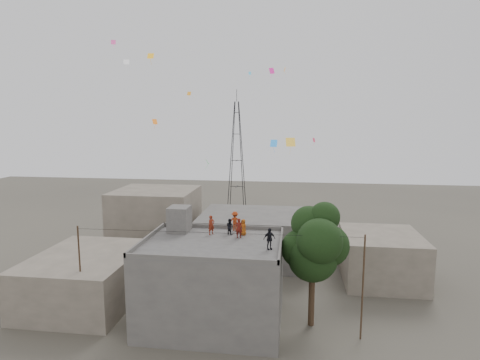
# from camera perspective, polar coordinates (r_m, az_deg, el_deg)

# --- Properties ---
(ground) EXTENTS (140.00, 140.00, 0.00)m
(ground) POSITION_cam_1_polar(r_m,az_deg,el_deg) (31.75, -3.83, -19.44)
(ground) COLOR #49453C
(ground) RESTS_ON ground
(main_building) EXTENTS (10.00, 8.00, 6.10)m
(main_building) POSITION_cam_1_polar(r_m,az_deg,el_deg) (30.44, -3.89, -14.36)
(main_building) COLOR #54514E
(main_building) RESTS_ON ground
(parapet) EXTENTS (10.00, 8.00, 0.30)m
(parapet) POSITION_cam_1_polar(r_m,az_deg,el_deg) (29.35, -3.95, -8.59)
(parapet) COLOR #54514E
(parapet) RESTS_ON main_building
(stair_head_box) EXTENTS (1.60, 1.80, 2.00)m
(stair_head_box) POSITION_cam_1_polar(r_m,az_deg,el_deg) (32.32, -8.62, -5.51)
(stair_head_box) COLOR #54514E
(stair_head_box) RESTS_ON main_building
(neighbor_west) EXTENTS (8.00, 10.00, 4.00)m
(neighbor_west) POSITION_cam_1_polar(r_m,az_deg,el_deg) (36.25, -20.94, -12.88)
(neighbor_west) COLOR #685F52
(neighbor_west) RESTS_ON ground
(neighbor_north) EXTENTS (12.00, 9.00, 5.00)m
(neighbor_north) POSITION_cam_1_polar(r_m,az_deg,el_deg) (43.43, 2.50, -8.07)
(neighbor_north) COLOR #54514E
(neighbor_north) RESTS_ON ground
(neighbor_northwest) EXTENTS (9.00, 8.00, 7.00)m
(neighbor_northwest) POSITION_cam_1_polar(r_m,az_deg,el_deg) (47.61, -11.87, -5.52)
(neighbor_northwest) COLOR #685F52
(neighbor_northwest) RESTS_ON ground
(neighbor_east) EXTENTS (7.00, 8.00, 4.40)m
(neighbor_east) POSITION_cam_1_polar(r_m,az_deg,el_deg) (40.39, 19.43, -10.29)
(neighbor_east) COLOR #685F52
(neighbor_east) RESTS_ON ground
(tree) EXTENTS (4.90, 4.60, 9.10)m
(tree) POSITION_cam_1_polar(r_m,az_deg,el_deg) (29.44, 10.66, -8.97)
(tree) COLOR black
(tree) RESTS_ON ground
(utility_line) EXTENTS (20.12, 0.62, 7.40)m
(utility_line) POSITION_cam_1_polar(r_m,az_deg,el_deg) (28.92, -3.42, -13.96)
(utility_line) COLOR black
(utility_line) RESTS_ON ground
(transmission_tower) EXTENTS (2.97, 2.97, 20.01)m
(transmission_tower) POSITION_cam_1_polar(r_m,az_deg,el_deg) (68.42, -0.47, 3.60)
(transmission_tower) COLOR black
(transmission_tower) RESTS_ON ground
(person_red_adult) EXTENTS (0.60, 0.45, 1.51)m
(person_red_adult) POSITION_cam_1_polar(r_m,az_deg,el_deg) (30.24, -0.16, -6.86)
(person_red_adult) COLOR maroon
(person_red_adult) RESTS_ON main_building
(person_orange_child) EXTENTS (0.73, 0.65, 1.25)m
(person_orange_child) POSITION_cam_1_polar(r_m,az_deg,el_deg) (31.02, 0.47, -6.72)
(person_orange_child) COLOR #B15314
(person_orange_child) RESTS_ON main_building
(person_dark_child) EXTENTS (0.76, 0.72, 1.24)m
(person_dark_child) POSITION_cam_1_polar(r_m,az_deg,el_deg) (31.24, -1.48, -6.63)
(person_dark_child) COLOR black
(person_dark_child) RESTS_ON main_building
(person_dark_adult) EXTENTS (0.94, 0.74, 1.50)m
(person_dark_adult) POSITION_cam_1_polar(r_m,az_deg,el_deg) (27.70, 4.19, -8.35)
(person_dark_adult) COLOR black
(person_dark_adult) RESTS_ON main_building
(person_orange_adult) EXTENTS (1.04, 0.64, 1.56)m
(person_orange_adult) POSITION_cam_1_polar(r_m,az_deg,el_deg) (32.21, -0.72, -5.86)
(person_orange_adult) COLOR #A63613
(person_orange_adult) RESTS_ON main_building
(person_red_child) EXTENTS (0.64, 0.64, 1.49)m
(person_red_child) POSITION_cam_1_polar(r_m,az_deg,el_deg) (31.24, -4.10, -6.41)
(person_red_child) COLOR maroon
(person_red_child) RESTS_ON main_building
(kites) EXTENTS (17.02, 18.03, 9.56)m
(kites) POSITION_cam_1_polar(r_m,az_deg,el_deg) (34.23, -1.60, 10.84)
(kites) COLOR orange
(kites) RESTS_ON ground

